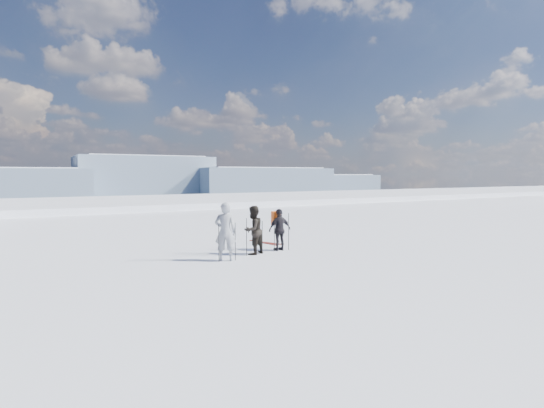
# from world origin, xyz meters

# --- Properties ---
(lake_basin) EXTENTS (820.00, 820.00, 71.62)m
(lake_basin) POSITION_xyz_m (0.00, 30.00, -6.50)
(lake_basin) COLOR white
(lake_basin) RESTS_ON ground
(far_mountain_range) EXTENTS (770.00, 110.00, 53.00)m
(far_mountain_range) POSITION_xyz_m (29.60, 454.78, -7.19)
(far_mountain_range) COLOR slate
(far_mountain_range) RESTS_ON ground
(skier_grey) EXTENTS (0.82, 0.73, 1.87)m
(skier_grey) POSITION_xyz_m (-3.43, 3.21, 0.94)
(skier_grey) COLOR gray
(skier_grey) RESTS_ON ground
(skier_dark) EXTENTS (1.01, 0.92, 1.69)m
(skier_dark) POSITION_xyz_m (-2.17, 3.73, 0.84)
(skier_dark) COLOR black
(skier_dark) RESTS_ON ground
(skier_pack) EXTENTS (0.90, 0.39, 1.52)m
(skier_pack) POSITION_xyz_m (-0.99, 3.92, 0.76)
(skier_pack) COLOR black
(skier_pack) RESTS_ON ground
(backpack) EXTENTS (0.33, 0.19, 0.50)m
(backpack) POSITION_xyz_m (-1.00, 4.17, 1.77)
(backpack) COLOR #F45917
(backpack) RESTS_ON skier_pack
(ski_poles) EXTENTS (3.07, 0.82, 1.35)m
(ski_poles) POSITION_xyz_m (-2.16, 3.54, 0.62)
(ski_poles) COLOR black
(ski_poles) RESTS_ON ground
(skis_loose) EXTENTS (0.73, 1.68, 0.03)m
(skis_loose) POSITION_xyz_m (-0.65, 5.67, 0.01)
(skis_loose) COLOR black
(skis_loose) RESTS_ON ground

